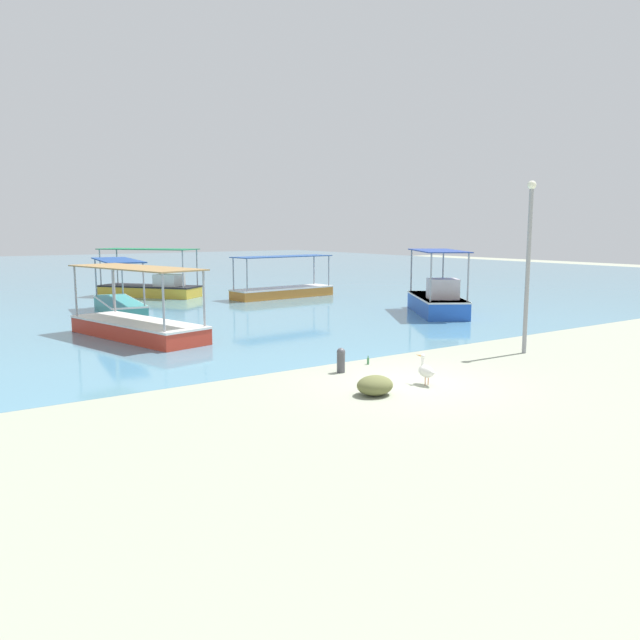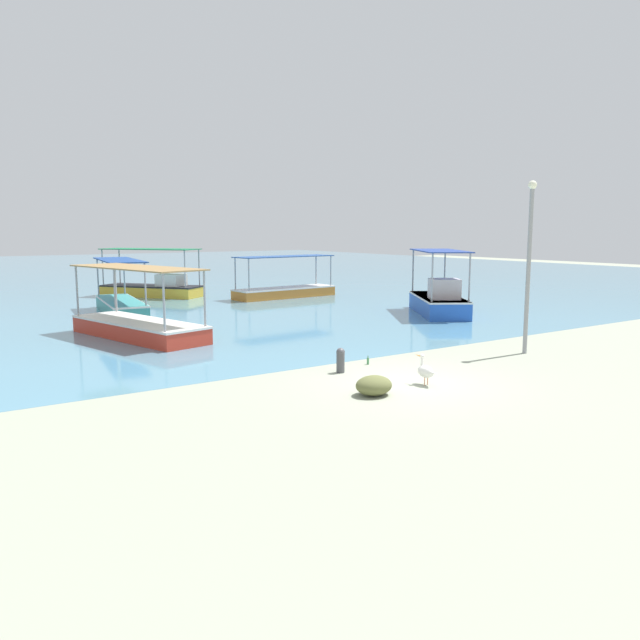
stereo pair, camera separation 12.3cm
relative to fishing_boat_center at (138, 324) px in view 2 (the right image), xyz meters
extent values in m
plane|color=#9A9F89|center=(3.74, -10.89, -0.52)|extent=(120.00, 120.00, 0.00)
cube|color=#558DA7|center=(3.74, 37.11, -0.51)|extent=(110.00, 90.00, 0.00)
cube|color=red|center=(0.00, 0.00, -0.19)|extent=(3.43, 6.73, 0.65)
cube|color=silver|center=(0.00, 0.00, 0.10)|extent=(3.48, 6.78, 0.08)
cylinder|color=#99999E|center=(-1.54, 2.69, 1.12)|extent=(0.08, 0.08, 1.96)
cylinder|color=#99999E|center=(0.09, 3.09, 1.12)|extent=(0.08, 0.08, 1.96)
cylinder|color=#99999E|center=(-0.09, -3.09, 1.12)|extent=(0.08, 0.08, 1.96)
cylinder|color=#99999E|center=(1.54, -2.69, 1.12)|extent=(0.08, 0.08, 1.96)
cube|color=#987648|center=(0.00, 0.00, 2.13)|extent=(3.48, 6.56, 0.05)
cube|color=teal|center=(1.50, 7.33, -0.19)|extent=(2.36, 6.32, 0.64)
cube|color=silver|center=(1.50, 7.33, 0.09)|extent=(2.41, 6.36, 0.08)
cylinder|color=#99999E|center=(1.79, 4.44, 1.09)|extent=(0.08, 0.08, 1.92)
cylinder|color=#99999E|center=(0.47, 4.61, 1.09)|extent=(0.08, 0.08, 1.92)
cylinder|color=#99999E|center=(2.53, 10.05, 1.09)|extent=(0.08, 0.08, 1.92)
cylinder|color=#99999E|center=(1.21, 10.23, 1.09)|extent=(0.08, 0.08, 1.92)
cube|color=navy|center=(1.50, 7.33, 2.07)|extent=(2.43, 6.13, 0.05)
cube|color=blue|center=(14.17, -1.43, -0.09)|extent=(4.49, 5.56, 0.85)
cube|color=silver|center=(14.17, -1.43, 0.30)|extent=(4.54, 5.62, 0.08)
cylinder|color=#99999E|center=(14.78, 1.07, 1.42)|extent=(0.08, 0.08, 2.16)
cylinder|color=#99999E|center=(16.18, 0.18, 1.42)|extent=(0.08, 0.08, 2.16)
cylinder|color=#99999E|center=(12.16, -3.05, 1.42)|extent=(0.08, 0.08, 2.16)
cylinder|color=#99999E|center=(13.57, -3.94, 1.42)|extent=(0.08, 0.08, 2.16)
cube|color=navy|center=(14.17, -1.43, 2.52)|extent=(4.47, 5.44, 0.05)
cube|color=silver|center=(13.52, -2.45, 0.81)|extent=(1.73, 1.68, 0.94)
cube|color=orange|center=(11.78, 9.05, -0.22)|extent=(6.56, 2.22, 0.59)
cube|color=silver|center=(11.78, 9.05, 0.04)|extent=(6.61, 2.27, 0.08)
cylinder|color=#99999E|center=(8.88, 8.08, 1.00)|extent=(0.08, 0.08, 1.83)
cylinder|color=#99999E|center=(8.76, 9.55, 1.00)|extent=(0.08, 0.08, 1.83)
cylinder|color=#99999E|center=(14.81, 8.56, 1.00)|extent=(0.08, 0.08, 1.83)
cylinder|color=#99999E|center=(14.69, 10.03, 1.00)|extent=(0.08, 0.08, 1.83)
cube|color=#294A85|center=(11.78, 9.05, 1.94)|extent=(6.37, 2.31, 0.05)
cube|color=gold|center=(5.34, 14.07, -0.18)|extent=(5.32, 6.01, 0.67)
cube|color=black|center=(5.34, 14.07, 0.12)|extent=(5.38, 6.07, 0.08)
cylinder|color=#99999E|center=(2.93, 15.75, 1.24)|extent=(0.08, 0.08, 2.17)
cylinder|color=#99999E|center=(4.26, 16.80, 1.24)|extent=(0.08, 0.08, 2.17)
cylinder|color=#99999E|center=(6.42, 11.33, 1.24)|extent=(0.08, 0.08, 2.17)
cylinder|color=#99999E|center=(7.75, 12.38, 1.24)|extent=(0.08, 0.08, 2.17)
cube|color=#1B6E43|center=(5.34, 14.07, 2.35)|extent=(5.28, 5.92, 0.05)
cube|color=silver|center=(6.19, 12.98, 0.52)|extent=(1.96, 1.98, 0.72)
cylinder|color=#E0997A|center=(3.89, -11.38, -0.41)|extent=(0.03, 0.03, 0.22)
cylinder|color=#E0997A|center=(3.99, -11.38, -0.41)|extent=(0.03, 0.03, 0.22)
ellipsoid|color=white|center=(3.94, -11.35, -0.16)|extent=(0.33, 0.58, 0.32)
ellipsoid|color=white|center=(3.92, -11.60, -0.14)|extent=(0.13, 0.17, 0.10)
cylinder|color=white|center=(3.96, -11.20, 0.07)|extent=(0.07, 0.07, 0.26)
sphere|color=white|center=(3.96, -11.20, 0.23)|extent=(0.11, 0.11, 0.11)
cone|color=#E5933F|center=(3.97, -11.03, 0.22)|extent=(0.08, 0.30, 0.06)
cylinder|color=gray|center=(9.61, -10.06, 2.15)|extent=(0.14, 0.14, 5.34)
sphere|color=#EAEACC|center=(9.61, -10.06, 4.93)|extent=(0.28, 0.28, 0.28)
cylinder|color=#47474C|center=(2.93, -8.95, -0.23)|extent=(0.23, 0.23, 0.56)
sphere|color=#4C4C51|center=(2.93, -8.95, 0.08)|extent=(0.25, 0.25, 0.25)
ellipsoid|color=#64683A|center=(2.18, -11.39, -0.27)|extent=(0.95, 0.81, 0.49)
cylinder|color=#3F7F4C|center=(4.25, -8.53, -0.42)|extent=(0.07, 0.07, 0.20)
cylinder|color=#3F7F4C|center=(4.25, -8.53, -0.28)|extent=(0.03, 0.03, 0.07)
camera|label=1|loc=(-7.36, -22.97, 3.53)|focal=35.00mm
camera|label=2|loc=(-7.26, -23.04, 3.53)|focal=35.00mm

